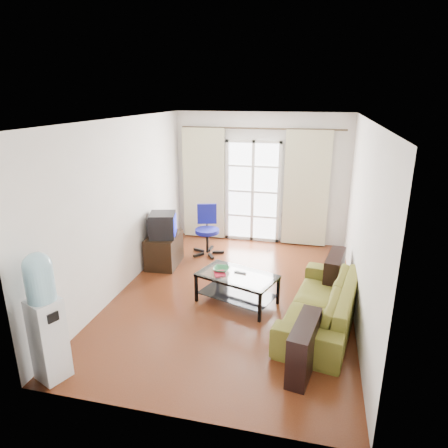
{
  "coord_description": "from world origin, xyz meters",
  "views": [
    {
      "loc": [
        1.16,
        -5.55,
        3.04
      ],
      "look_at": [
        -0.25,
        0.35,
        1.05
      ],
      "focal_mm": 32.0,
      "sensor_mm": 36.0,
      "label": 1
    }
  ],
  "objects_px": {
    "coffee_table": "(237,285)",
    "water_cooler": "(45,315)",
    "tv_stand": "(164,250)",
    "task_chair": "(207,240)",
    "sofa": "(322,303)",
    "crt_tv": "(162,225)"
  },
  "relations": [
    {
      "from": "task_chair",
      "to": "water_cooler",
      "type": "xyz_separation_m",
      "value": [
        -0.69,
        -3.93,
        0.5
      ]
    },
    {
      "from": "coffee_table",
      "to": "tv_stand",
      "type": "distance_m",
      "value": 1.93
    },
    {
      "from": "task_chair",
      "to": "sofa",
      "type": "bearing_deg",
      "value": -59.22
    },
    {
      "from": "tv_stand",
      "to": "water_cooler",
      "type": "height_order",
      "value": "water_cooler"
    },
    {
      "from": "sofa",
      "to": "task_chair",
      "type": "bearing_deg",
      "value": -123.25
    },
    {
      "from": "tv_stand",
      "to": "task_chair",
      "type": "xyz_separation_m",
      "value": [
        0.63,
        0.72,
        -0.0
      ]
    },
    {
      "from": "task_chair",
      "to": "water_cooler",
      "type": "height_order",
      "value": "water_cooler"
    },
    {
      "from": "coffee_table",
      "to": "sofa",
      "type": "bearing_deg",
      "value": -13.05
    },
    {
      "from": "sofa",
      "to": "crt_tv",
      "type": "relative_size",
      "value": 3.91
    },
    {
      "from": "tv_stand",
      "to": "water_cooler",
      "type": "bearing_deg",
      "value": -94.87
    },
    {
      "from": "coffee_table",
      "to": "crt_tv",
      "type": "relative_size",
      "value": 2.26
    },
    {
      "from": "crt_tv",
      "to": "task_chair",
      "type": "bearing_deg",
      "value": 36.63
    },
    {
      "from": "task_chair",
      "to": "water_cooler",
      "type": "distance_m",
      "value": 4.02
    },
    {
      "from": "crt_tv",
      "to": "sofa",
      "type": "bearing_deg",
      "value": -39.58
    },
    {
      "from": "tv_stand",
      "to": "crt_tv",
      "type": "relative_size",
      "value": 1.37
    },
    {
      "from": "coffee_table",
      "to": "tv_stand",
      "type": "xyz_separation_m",
      "value": [
        -1.6,
        1.09,
        -0.01
      ]
    },
    {
      "from": "sofa",
      "to": "task_chair",
      "type": "distance_m",
      "value": 3.05
    },
    {
      "from": "coffee_table",
      "to": "task_chair",
      "type": "relative_size",
      "value": 1.34
    },
    {
      "from": "sofa",
      "to": "coffee_table",
      "type": "xyz_separation_m",
      "value": [
        -1.24,
        0.29,
        -0.01
      ]
    },
    {
      "from": "coffee_table",
      "to": "water_cooler",
      "type": "relative_size",
      "value": 0.86
    },
    {
      "from": "tv_stand",
      "to": "crt_tv",
      "type": "bearing_deg",
      "value": -91.54
    },
    {
      "from": "sofa",
      "to": "coffee_table",
      "type": "relative_size",
      "value": 1.73
    }
  ]
}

